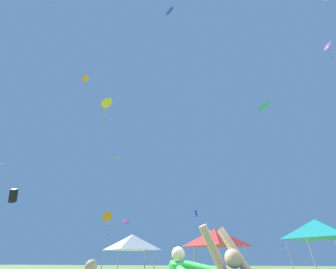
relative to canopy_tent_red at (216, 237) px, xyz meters
name	(u,v)px	position (x,y,z in m)	size (l,w,h in m)	color
canopy_tent_red	(216,237)	(0.00, 0.00, 0.00)	(2.98, 2.98, 3.19)	#9E9EA3
canopy_tent_teal	(318,229)	(6.72, 1.63, 0.55)	(3.58, 3.58, 3.83)	#9E9EA3
canopy_tent_white	(132,242)	(-5.32, 0.15, -0.20)	(2.76, 2.76, 2.96)	#9E9EA3
kite_yellow_delta	(107,103)	(-9.26, 0.08, 12.19)	(1.14, 1.32, 2.47)	yellow
kite_lime_delta	(117,158)	(-15.39, 17.90, 15.05)	(1.36, 1.36, 0.42)	#75D138
kite_blue_delta	(169,10)	(-2.37, -2.82, 22.76)	(1.43, 1.41, 1.10)	blue
kite_orange_diamond	(85,79)	(-11.68, -0.98, 14.97)	(0.83, 0.83, 1.47)	orange
kite_black_box	(13,196)	(-16.70, 1.21, 3.45)	(0.80, 1.05, 2.65)	black
kite_magenta_delta	(126,222)	(-11.96, 17.32, 3.67)	(1.59, 1.58, 0.69)	#D6389E
kite_purple_delta	(327,46)	(15.18, 2.02, 19.38)	(0.80, 1.13, 2.18)	purple
kite_blue_box	(196,214)	(-1.28, 14.31, 4.01)	(0.53, 0.63, 0.82)	blue
kite_orange_delta	(107,217)	(-13.51, 13.64, 3.79)	(1.49, 1.60, 3.02)	orange
kite_green_delta	(264,106)	(4.64, -1.47, 8.71)	(1.32, 1.34, 0.52)	green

